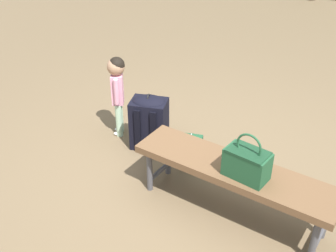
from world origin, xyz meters
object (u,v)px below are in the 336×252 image
object	(u,v)px
backpack_large	(149,121)
park_bench	(234,173)
backpack_small	(191,149)
handbag	(247,163)
child_standing	(117,85)

from	to	relation	value
backpack_large	park_bench	bearing A→B (deg)	168.07
backpack_large	backpack_small	world-z (taller)	backpack_large
park_bench	backpack_large	world-z (taller)	backpack_large
handbag	backpack_small	xyz separation A→B (m)	(0.78, -0.32, -0.41)
handbag	backpack_large	bearing A→B (deg)	-12.56
child_standing	backpack_large	distance (m)	0.48
child_standing	backpack_small	bearing A→B (deg)	-174.45
backpack_large	backpack_small	xyz separation A→B (m)	(-0.50, -0.04, -0.12)
child_standing	backpack_large	xyz separation A→B (m)	(-0.39, -0.05, -0.28)
backpack_large	child_standing	bearing A→B (deg)	6.85
handbag	child_standing	bearing A→B (deg)	-8.14
handbag	backpack_large	world-z (taller)	handbag
handbag	child_standing	distance (m)	1.68
backpack_small	park_bench	bearing A→B (deg)	156.54
backpack_large	backpack_small	distance (m)	0.52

